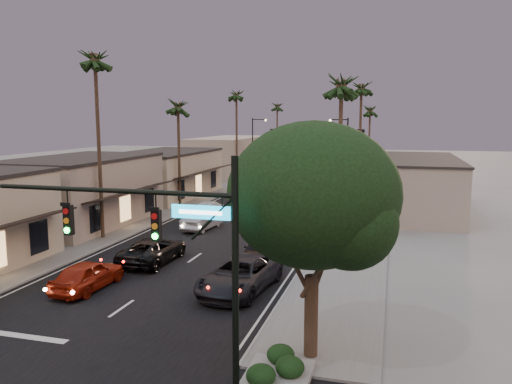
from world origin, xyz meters
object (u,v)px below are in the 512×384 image
Objects in this scene: oncoming_silver at (202,220)px; palm_ld at (236,92)px; palm_rb at (362,85)px; palm_far at (277,104)px; traffic_signal at (177,241)px; oncoming_pickup at (153,250)px; curbside_black at (262,250)px; corner_tree at (315,201)px; oncoming_red at (88,275)px; streetlight_left at (254,144)px; palm_ra at (342,80)px; palm_lb at (95,55)px; palm_rc at (370,108)px; streetlight_right at (345,152)px; palm_lc at (178,103)px; arch at (316,140)px; curbside_near at (240,275)px.

palm_ld is at bearing -73.08° from oncoming_silver.
palm_rb reaches higher than palm_far.
traffic_signal reaches higher than oncoming_pickup.
curbside_black is (7.03, -7.67, -0.02)m from oncoming_silver.
corner_tree is (3.79, 3.45, 0.90)m from traffic_signal.
oncoming_red is (-8.78, 7.93, -4.29)m from traffic_signal.
palm_far reaches higher than curbside_black.
streetlight_left is 46.45m from oncoming_red.
streetlight_left is at bearing 114.54° from palm_ra.
palm_lb is 1.07× the size of palm_ld.
palm_ld is 39.86m from oncoming_pickup.
oncoming_red reaches higher than curbside_black.
palm_ra reaches higher than palm_rc.
streetlight_right reaches higher than oncoming_silver.
palm_lb reaches higher than oncoming_pickup.
palm_ld is (-1.68, -3.00, 7.09)m from streetlight_left.
palm_lb is (-18.08, 14.55, 7.41)m from corner_tree.
palm_lc is (-18.08, 28.55, 4.49)m from corner_tree.
palm_lb is (-8.60, -48.00, 7.85)m from arch.
palm_lc reaches higher than arch.
palm_ra reaches higher than corner_tree.
corner_tree is at bearing -75.86° from palm_far.
streetlight_right reaches higher than traffic_signal.
streetlight_left is at bearing -83.12° from oncoming_red.
palm_lb is at bearing -92.67° from streetlight_left.
oncoming_pickup is 7.68m from curbside_near.
curbside_near is at bearing 123.92° from oncoming_silver.
palm_rc is at bearing 87.22° from traffic_signal.
palm_rb reaches higher than traffic_signal.
palm_far is (-1.38, 20.00, 6.11)m from streetlight_left.
streetlight_left reaches higher than oncoming_red.
palm_ld reaches higher than oncoming_silver.
arch is 1.69× the size of streetlight_right.
palm_lb reaches higher than palm_rc.
streetlight_left is 22.65m from palm_lc.
oncoming_silver is at bearing -93.51° from arch.
palm_lc is (-15.52, -9.00, 5.14)m from streetlight_right.
palm_far is (0.30, 56.00, -1.94)m from palm_lb.
palm_far is (-13.99, 74.00, 6.36)m from traffic_signal.
palm_lc is at bearing -155.06° from palm_rb.
streetlight_left is 31.62m from oncoming_silver.
curbside_near is (-3.93, -10.16, -10.59)m from palm_ra.
corner_tree reaches higher than arch.
palm_ld is at bearing 105.65° from traffic_signal.
palm_ld is at bearing -119.83° from arch.
palm_ra is at bearing -131.95° from oncoming_red.
palm_ra reaches higher than oncoming_pickup.
traffic_signal is 53.47m from palm_ld.
curbside_near is (12.97, -64.16, -10.59)m from palm_far.
oncoming_pickup is (0.96, 5.50, -0.01)m from oncoming_red.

